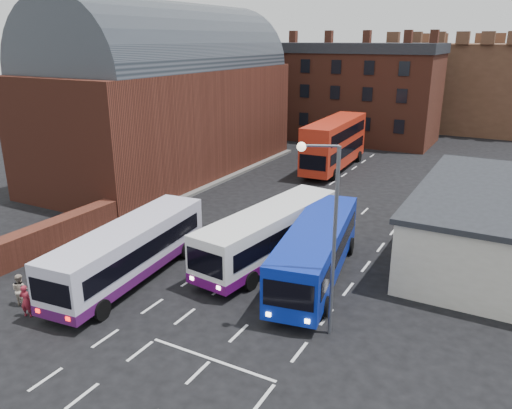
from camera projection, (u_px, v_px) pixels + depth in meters
The scene contains 13 objects.
ground at pixel (162, 299), 25.50m from camera, with size 180.00×180.00×0.00m, color black.
railway_station at pixel (169, 94), 47.63m from camera, with size 12.00×28.00×16.00m.
forecourt_wall at pixel (54, 235), 31.52m from camera, with size 1.20×10.00×1.80m, color #602B1E.
cream_building at pixel (509, 225), 29.66m from camera, with size 10.40×16.40×4.25m.
brick_terrace at pixel (348, 97), 64.80m from camera, with size 22.00×10.00×11.00m, color brown.
castle_keep at pixel (467, 85), 75.84m from camera, with size 22.00×22.00×12.00m, color brown.
bus_white_outbound at pixel (129, 248), 27.11m from camera, with size 3.72×11.64×3.12m.
bus_white_inbound at pixel (270, 231), 29.48m from camera, with size 4.07×11.84×3.16m.
bus_blue at pixel (316, 248), 27.05m from camera, with size 4.57×11.84×3.15m.
bus_red_double at pixel (334, 143), 50.11m from camera, with size 3.59×12.72×5.05m.
street_lamp at pixel (328, 224), 20.94m from camera, with size 1.66×0.88×8.74m.
pedestrian_red at pixel (26, 301), 23.69m from camera, with size 0.60×0.39×1.65m, color maroon.
pedestrian_beige at pixel (20, 290), 24.73m from camera, with size 0.81×0.63×1.67m, color #B6A693.
Camera 1 is at (15.07, -17.59, 12.65)m, focal length 35.00 mm.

